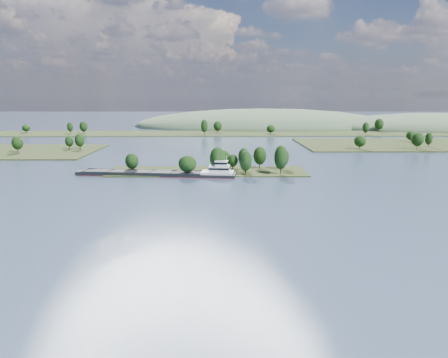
{
  "coord_description": "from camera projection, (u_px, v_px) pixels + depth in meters",
  "views": [
    {
      "loc": [
        6.52,
        -40.06,
        39.08
      ],
      "look_at": [
        7.96,
        130.0,
        6.0
      ],
      "focal_mm": 35.0,
      "sensor_mm": 36.0,
      "label": 1
    }
  ],
  "objects": [
    {
      "name": "tree_island",
      "position": [
        219.0,
        165.0,
        221.29
      ],
      "size": [
        100.0,
        33.21,
        15.43
      ],
      "color": "#263116",
      "rests_on": "ground"
    },
    {
      "name": "ground",
      "position": [
        203.0,
        200.0,
        164.51
      ],
      "size": [
        1800.0,
        1800.0,
        0.0
      ],
      "primitive_type": "plane",
      "color": "#36455D",
      "rests_on": "ground"
    },
    {
      "name": "hill_west",
      "position": [
        264.0,
        127.0,
        538.01
      ],
      "size": [
        320.0,
        160.0,
        44.0
      ],
      "primitive_type": "ellipsoid",
      "color": "#455D3F",
      "rests_on": "ground"
    },
    {
      "name": "cargo_barge",
      "position": [
        167.0,
        173.0,
        212.63
      ],
      "size": [
        78.98,
        18.57,
        10.61
      ],
      "color": "black",
      "rests_on": "ground"
    },
    {
      "name": "back_shoreline",
      "position": [
        222.0,
        133.0,
        439.11
      ],
      "size": [
        900.0,
        60.0,
        16.09
      ],
      "color": "#263116",
      "rests_on": "ground"
    },
    {
      "name": "hill_east",
      "position": [
        437.0,
        128.0,
        510.22
      ],
      "size": [
        260.0,
        140.0,
        36.0
      ],
      "primitive_type": "ellipsoid",
      "color": "#455D3F",
      "rests_on": "ground"
    }
  ]
}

